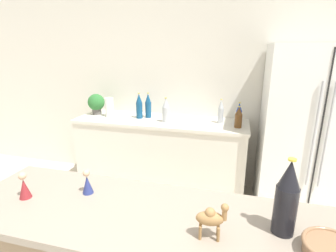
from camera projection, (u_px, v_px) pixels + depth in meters
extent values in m
cube|color=silver|center=(192.00, 84.00, 3.23)|extent=(8.00, 0.06, 2.55)
cube|color=silver|center=(161.00, 155.00, 3.25)|extent=(2.01, 0.60, 0.85)
cube|color=silver|center=(161.00, 121.00, 3.12)|extent=(2.04, 0.63, 0.03)
cube|color=white|center=(309.00, 133.00, 2.66)|extent=(0.92, 0.70, 1.75)
cube|color=black|center=(318.00, 145.00, 2.33)|extent=(0.01, 0.01, 1.68)
cylinder|color=#B2B5BA|center=(314.00, 136.00, 2.31)|extent=(0.02, 0.02, 0.96)
cylinder|color=#B2B5BA|center=(327.00, 137.00, 2.28)|extent=(0.02, 0.02, 0.96)
cube|color=gray|center=(143.00, 216.00, 1.18)|extent=(1.73, 0.55, 0.03)
cylinder|color=#595451|center=(97.00, 111.00, 3.37)|extent=(0.11, 0.11, 0.08)
sphere|color=#2D7033|center=(96.00, 102.00, 3.33)|extent=(0.21, 0.21, 0.21)
cylinder|color=white|center=(109.00, 107.00, 3.23)|extent=(0.10, 0.10, 0.23)
cylinder|color=navy|center=(148.00, 110.00, 3.19)|extent=(0.07, 0.07, 0.19)
cone|color=navy|center=(148.00, 98.00, 3.15)|extent=(0.07, 0.07, 0.11)
cylinder|color=gold|center=(148.00, 93.00, 3.13)|extent=(0.03, 0.03, 0.01)
cylinder|color=navy|center=(139.00, 110.00, 3.16)|extent=(0.08, 0.08, 0.19)
cone|color=navy|center=(139.00, 98.00, 3.12)|extent=(0.07, 0.07, 0.11)
cylinder|color=gold|center=(139.00, 93.00, 3.10)|extent=(0.03, 0.03, 0.01)
cylinder|color=brown|center=(238.00, 121.00, 2.79)|extent=(0.08, 0.08, 0.14)
cone|color=brown|center=(239.00, 111.00, 2.76)|extent=(0.08, 0.08, 0.08)
cylinder|color=gold|center=(239.00, 107.00, 2.74)|extent=(0.03, 0.03, 0.01)
cylinder|color=#B2B7BC|center=(166.00, 115.00, 2.99)|extent=(0.08, 0.08, 0.18)
cone|color=#B2B7BC|center=(166.00, 103.00, 2.95)|extent=(0.08, 0.08, 0.10)
cylinder|color=gold|center=(166.00, 98.00, 2.93)|extent=(0.03, 0.03, 0.01)
cylinder|color=#B2B7BC|center=(221.00, 116.00, 2.95)|extent=(0.06, 0.06, 0.17)
cone|color=#B2B7BC|center=(221.00, 104.00, 2.91)|extent=(0.06, 0.06, 0.10)
cylinder|color=gold|center=(221.00, 99.00, 2.90)|extent=(0.02, 0.02, 0.01)
cylinder|color=navy|center=(239.00, 117.00, 2.91)|extent=(0.07, 0.07, 0.15)
cone|color=navy|center=(239.00, 107.00, 2.87)|extent=(0.06, 0.06, 0.09)
cylinder|color=gold|center=(240.00, 103.00, 2.86)|extent=(0.02, 0.02, 0.01)
cylinder|color=black|center=(285.00, 210.00, 1.02)|extent=(0.09, 0.09, 0.20)
cone|color=black|center=(290.00, 174.00, 0.98)|extent=(0.08, 0.08, 0.11)
cylinder|color=gold|center=(292.00, 159.00, 0.96)|extent=(0.03, 0.03, 0.01)
cylinder|color=#8C6647|center=(331.00, 251.00, 0.92)|extent=(0.18, 0.18, 0.05)
torus|color=#8C6647|center=(332.00, 245.00, 0.91)|extent=(0.19, 0.19, 0.02)
ellipsoid|color=olive|center=(210.00, 218.00, 1.00)|extent=(0.11, 0.07, 0.05)
sphere|color=olive|center=(210.00, 213.00, 0.99)|extent=(0.04, 0.04, 0.04)
cylinder|color=olive|center=(225.00, 214.00, 0.98)|extent=(0.02, 0.02, 0.05)
sphere|color=olive|center=(225.00, 207.00, 0.97)|extent=(0.03, 0.03, 0.03)
cylinder|color=olive|center=(218.00, 229.00, 1.02)|extent=(0.01, 0.01, 0.06)
cylinder|color=olive|center=(218.00, 235.00, 0.99)|extent=(0.01, 0.01, 0.06)
cylinder|color=olive|center=(200.00, 227.00, 1.03)|extent=(0.01, 0.01, 0.06)
cylinder|color=olive|center=(200.00, 233.00, 1.00)|extent=(0.01, 0.01, 0.06)
cone|color=navy|center=(87.00, 185.00, 1.32)|extent=(0.06, 0.06, 0.09)
sphere|color=tan|center=(86.00, 173.00, 1.30)|extent=(0.04, 0.04, 0.04)
cone|color=maroon|center=(24.00, 189.00, 1.28)|extent=(0.06, 0.06, 0.10)
sphere|color=tan|center=(22.00, 176.00, 1.26)|extent=(0.04, 0.04, 0.04)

